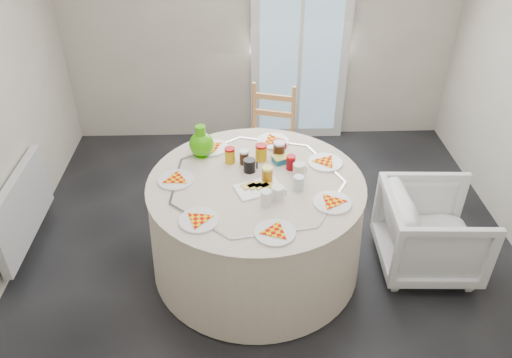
{
  "coord_description": "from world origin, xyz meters",
  "views": [
    {
      "loc": [
        -0.21,
        -2.93,
        2.8
      ],
      "look_at": [
        -0.12,
        -0.06,
        0.8
      ],
      "focal_mm": 35.0,
      "sensor_mm": 36.0,
      "label": 1
    }
  ],
  "objects_px": {
    "table": "(256,225)",
    "wooden_chair": "(269,141)",
    "armchair": "(433,225)",
    "radiator": "(22,208)",
    "green_pitcher": "(202,144)"
  },
  "relations": [
    {
      "from": "radiator",
      "to": "wooden_chair",
      "type": "relative_size",
      "value": 1.04
    },
    {
      "from": "table",
      "to": "wooden_chair",
      "type": "distance_m",
      "value": 1.1
    },
    {
      "from": "radiator",
      "to": "green_pitcher",
      "type": "relative_size",
      "value": 4.12
    },
    {
      "from": "green_pitcher",
      "to": "wooden_chair",
      "type": "bearing_deg",
      "value": 53.16
    },
    {
      "from": "table",
      "to": "green_pitcher",
      "type": "height_order",
      "value": "green_pitcher"
    },
    {
      "from": "wooden_chair",
      "to": "radiator",
      "type": "bearing_deg",
      "value": -141.81
    },
    {
      "from": "wooden_chair",
      "to": "armchair",
      "type": "distance_m",
      "value": 1.63
    },
    {
      "from": "wooden_chair",
      "to": "green_pitcher",
      "type": "xyz_separation_m",
      "value": [
        -0.55,
        -0.71,
        0.4
      ]
    },
    {
      "from": "radiator",
      "to": "table",
      "type": "relative_size",
      "value": 0.63
    },
    {
      "from": "table",
      "to": "green_pitcher",
      "type": "bearing_deg",
      "value": 137.13
    },
    {
      "from": "radiator",
      "to": "armchair",
      "type": "bearing_deg",
      "value": -5.93
    },
    {
      "from": "wooden_chair",
      "to": "green_pitcher",
      "type": "relative_size",
      "value": 3.97
    },
    {
      "from": "table",
      "to": "radiator",
      "type": "bearing_deg",
      "value": 171.77
    },
    {
      "from": "radiator",
      "to": "wooden_chair",
      "type": "bearing_deg",
      "value": 22.45
    },
    {
      "from": "armchair",
      "to": "radiator",
      "type": "bearing_deg",
      "value": 86.44
    }
  ]
}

